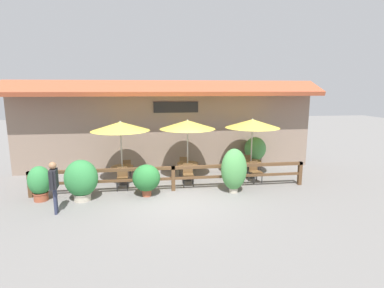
{
  "coord_description": "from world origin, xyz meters",
  "views": [
    {
      "loc": [
        -0.82,
        -9.9,
        3.85
      ],
      "look_at": [
        0.77,
        1.36,
        1.74
      ],
      "focal_mm": 28.0,
      "sensor_mm": 36.0,
      "label": 1
    }
  ],
  "objects_px": {
    "chair_near_streetside": "(122,177)",
    "patio_umbrella_middle": "(188,125)",
    "patio_umbrella_far": "(252,124)",
    "potted_plant_corner_fern": "(81,179)",
    "chair_middle_streetside": "(188,173)",
    "dining_table_far": "(251,164)",
    "chair_middle_wallside": "(184,164)",
    "potted_plant_small_flowering": "(255,150)",
    "potted_plant_tall_tropical": "(40,182)",
    "patio_umbrella_near": "(120,126)",
    "chair_near_wallside": "(126,168)",
    "dining_table_middle": "(188,166)",
    "chair_far_streetside": "(255,170)",
    "potted_plant_broad_leaf": "(146,178)",
    "chair_far_wallside": "(246,162)",
    "pedestrian": "(54,181)",
    "dining_table_near": "(122,170)",
    "potted_plant_entrance_palm": "(234,170)"
  },
  "relations": [
    {
      "from": "chair_near_streetside",
      "to": "patio_umbrella_middle",
      "type": "height_order",
      "value": "patio_umbrella_middle"
    },
    {
      "from": "patio_umbrella_far",
      "to": "potted_plant_corner_fern",
      "type": "relative_size",
      "value": 1.79
    },
    {
      "from": "chair_middle_streetside",
      "to": "dining_table_far",
      "type": "xyz_separation_m",
      "value": [
        2.87,
        0.71,
        0.09
      ]
    },
    {
      "from": "chair_middle_wallside",
      "to": "patio_umbrella_far",
      "type": "height_order",
      "value": "patio_umbrella_far"
    },
    {
      "from": "patio_umbrella_middle",
      "to": "potted_plant_small_flowering",
      "type": "height_order",
      "value": "patio_umbrella_middle"
    },
    {
      "from": "chair_middle_wallside",
      "to": "potted_plant_tall_tropical",
      "type": "relative_size",
      "value": 0.7
    },
    {
      "from": "patio_umbrella_near",
      "to": "chair_near_wallside",
      "type": "xyz_separation_m",
      "value": [
        0.09,
        0.69,
        -1.88
      ]
    },
    {
      "from": "dining_table_middle",
      "to": "potted_plant_corner_fern",
      "type": "distance_m",
      "value": 4.38
    },
    {
      "from": "chair_far_streetside",
      "to": "potted_plant_small_flowering",
      "type": "bearing_deg",
      "value": 56.72
    },
    {
      "from": "chair_near_wallside",
      "to": "potted_plant_broad_leaf",
      "type": "xyz_separation_m",
      "value": [
        0.9,
        -2.25,
        0.17
      ]
    },
    {
      "from": "patio_umbrella_near",
      "to": "patio_umbrella_far",
      "type": "relative_size",
      "value": 1.0
    },
    {
      "from": "patio_umbrella_far",
      "to": "patio_umbrella_middle",
      "type": "bearing_deg",
      "value": 179.96
    },
    {
      "from": "chair_middle_streetside",
      "to": "chair_far_wallside",
      "type": "bearing_deg",
      "value": 28.82
    },
    {
      "from": "potted_plant_corner_fern",
      "to": "potted_plant_small_flowering",
      "type": "height_order",
      "value": "potted_plant_small_flowering"
    },
    {
      "from": "potted_plant_tall_tropical",
      "to": "potted_plant_small_flowering",
      "type": "xyz_separation_m",
      "value": [
        8.78,
        2.89,
        0.28
      ]
    },
    {
      "from": "potted_plant_small_flowering",
      "to": "pedestrian",
      "type": "relative_size",
      "value": 0.95
    },
    {
      "from": "patio_umbrella_far",
      "to": "pedestrian",
      "type": "xyz_separation_m",
      "value": [
        -7.31,
        -2.94,
        -1.31
      ]
    },
    {
      "from": "pedestrian",
      "to": "potted_plant_broad_leaf",
      "type": "bearing_deg",
      "value": -74.09
    },
    {
      "from": "dining_table_middle",
      "to": "potted_plant_tall_tropical",
      "type": "relative_size",
      "value": 0.73
    },
    {
      "from": "patio_umbrella_middle",
      "to": "potted_plant_small_flowering",
      "type": "relative_size",
      "value": 1.64
    },
    {
      "from": "chair_far_streetside",
      "to": "pedestrian",
      "type": "distance_m",
      "value": 7.61
    },
    {
      "from": "chair_near_streetside",
      "to": "chair_near_wallside",
      "type": "height_order",
      "value": "same"
    },
    {
      "from": "patio_umbrella_far",
      "to": "chair_far_streetside",
      "type": "bearing_deg",
      "value": -95.29
    },
    {
      "from": "chair_near_wallside",
      "to": "chair_far_streetside",
      "type": "xyz_separation_m",
      "value": [
        5.36,
        -1.18,
        0.0
      ]
    },
    {
      "from": "dining_table_middle",
      "to": "pedestrian",
      "type": "height_order",
      "value": "pedestrian"
    },
    {
      "from": "chair_near_wallside",
      "to": "potted_plant_broad_leaf",
      "type": "relative_size",
      "value": 0.74
    },
    {
      "from": "chair_near_wallside",
      "to": "chair_far_wallside",
      "type": "bearing_deg",
      "value": 170.62
    },
    {
      "from": "patio_umbrella_middle",
      "to": "potted_plant_tall_tropical",
      "type": "xyz_separation_m",
      "value": [
        -5.37,
        -1.71,
        -1.71
      ]
    },
    {
      "from": "dining_table_middle",
      "to": "chair_far_wallside",
      "type": "relative_size",
      "value": 1.04
    },
    {
      "from": "potted_plant_tall_tropical",
      "to": "pedestrian",
      "type": "height_order",
      "value": "pedestrian"
    },
    {
      "from": "dining_table_middle",
      "to": "dining_table_far",
      "type": "xyz_separation_m",
      "value": [
        2.8,
        -0.0,
        0.0
      ]
    },
    {
      "from": "potted_plant_tall_tropical",
      "to": "potted_plant_small_flowering",
      "type": "height_order",
      "value": "potted_plant_small_flowering"
    },
    {
      "from": "potted_plant_small_flowering",
      "to": "pedestrian",
      "type": "height_order",
      "value": "pedestrian"
    },
    {
      "from": "patio_umbrella_far",
      "to": "dining_table_near",
      "type": "bearing_deg",
      "value": -177.97
    },
    {
      "from": "dining_table_near",
      "to": "potted_plant_entrance_palm",
      "type": "height_order",
      "value": "potted_plant_entrance_palm"
    },
    {
      "from": "chair_middle_wallside",
      "to": "dining_table_far",
      "type": "distance_m",
      "value": 2.97
    },
    {
      "from": "chair_far_wallside",
      "to": "potted_plant_broad_leaf",
      "type": "bearing_deg",
      "value": 33.32
    },
    {
      "from": "patio_umbrella_far",
      "to": "chair_far_streetside",
      "type": "height_order",
      "value": "patio_umbrella_far"
    },
    {
      "from": "chair_middle_wallside",
      "to": "chair_far_streetside",
      "type": "height_order",
      "value": "same"
    },
    {
      "from": "potted_plant_corner_fern",
      "to": "dining_table_near",
      "type": "bearing_deg",
      "value": 53.75
    },
    {
      "from": "patio_umbrella_far",
      "to": "chair_far_streetside",
      "type": "xyz_separation_m",
      "value": [
        -0.06,
        -0.69,
        -1.88
      ]
    },
    {
      "from": "potted_plant_broad_leaf",
      "to": "chair_far_wallside",
      "type": "bearing_deg",
      "value": 28.43
    },
    {
      "from": "chair_middle_wallside",
      "to": "pedestrian",
      "type": "distance_m",
      "value": 5.78
    },
    {
      "from": "chair_near_wallside",
      "to": "patio_umbrella_middle",
      "type": "bearing_deg",
      "value": 157.96
    },
    {
      "from": "patio_umbrella_near",
      "to": "patio_umbrella_middle",
      "type": "height_order",
      "value": "same"
    },
    {
      "from": "dining_table_middle",
      "to": "dining_table_far",
      "type": "distance_m",
      "value": 2.8
    },
    {
      "from": "potted_plant_tall_tropical",
      "to": "pedestrian",
      "type": "bearing_deg",
      "value": -55.16
    },
    {
      "from": "chair_near_wallside",
      "to": "chair_far_streetside",
      "type": "height_order",
      "value": "same"
    },
    {
      "from": "potted_plant_small_flowering",
      "to": "chair_middle_wallside",
      "type": "bearing_deg",
      "value": -172.3
    },
    {
      "from": "chair_middle_streetside",
      "to": "potted_plant_corner_fern",
      "type": "height_order",
      "value": "potted_plant_corner_fern"
    }
  ]
}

